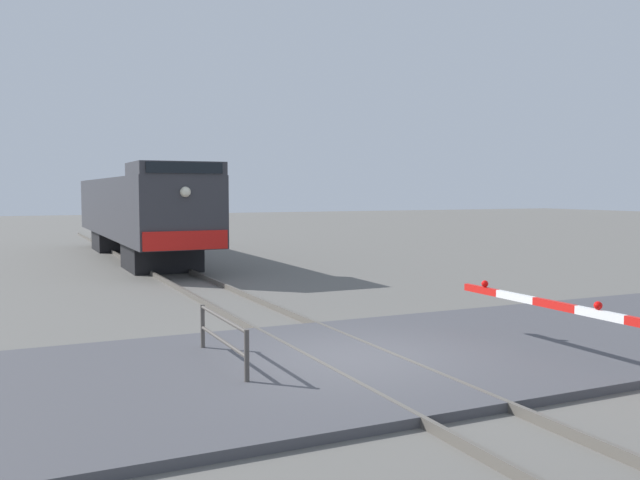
# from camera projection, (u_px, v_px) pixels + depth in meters

# --- Properties ---
(ground_plane) EXTENTS (160.00, 160.00, 0.00)m
(ground_plane) POSITION_uv_depth(u_px,v_px,m) (356.00, 365.00, 12.02)
(ground_plane) COLOR #605E59
(rail_track_left) EXTENTS (0.08, 80.00, 0.15)m
(rail_track_left) POSITION_uv_depth(u_px,v_px,m) (319.00, 365.00, 11.71)
(rail_track_left) COLOR #59544C
(rail_track_left) RESTS_ON ground_plane
(rail_track_right) EXTENTS (0.08, 80.00, 0.15)m
(rail_track_right) POSITION_uv_depth(u_px,v_px,m) (391.00, 357.00, 12.32)
(rail_track_right) COLOR #59544C
(rail_track_right) RESTS_ON ground_plane
(road_surface) EXTENTS (36.00, 6.36, 0.14)m
(road_surface) POSITION_uv_depth(u_px,v_px,m) (356.00, 361.00, 12.02)
(road_surface) COLOR #47474C
(road_surface) RESTS_ON ground_plane
(locomotive) EXTENTS (3.04, 17.77, 4.05)m
(locomotive) POSITION_uv_depth(u_px,v_px,m) (139.00, 211.00, 30.58)
(locomotive) COLOR black
(locomotive) RESTS_ON ground_plane
(guard_railing) EXTENTS (0.08, 2.60, 0.95)m
(guard_railing) POSITION_uv_depth(u_px,v_px,m) (223.00, 335.00, 11.57)
(guard_railing) COLOR #4C4742
(guard_railing) RESTS_ON ground_plane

